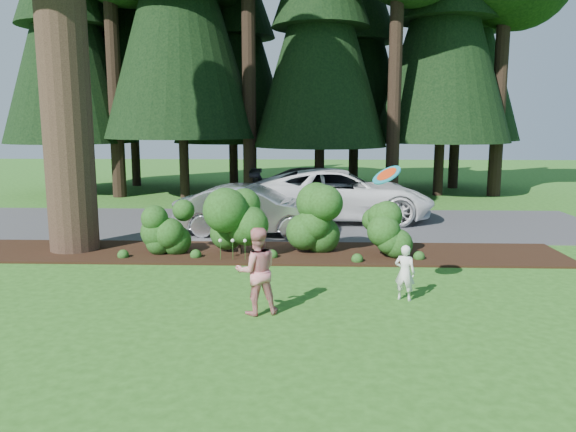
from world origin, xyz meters
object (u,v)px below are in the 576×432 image
(car_white_suv, at_px, (340,195))
(adult, at_px, (257,271))
(car_dark_suv, at_px, (329,191))
(frisbee, at_px, (387,175))
(child, at_px, (405,273))
(car_silver_wagon, at_px, (252,210))

(car_white_suv, height_order, adult, car_white_suv)
(car_dark_suv, xyz_separation_m, adult, (-1.65, -10.87, -0.09))
(car_white_suv, height_order, frisbee, frisbee)
(car_dark_suv, distance_m, child, 10.06)
(adult, bearing_deg, frisbee, -179.14)
(frisbee, bearing_deg, child, 22.44)
(car_white_suv, bearing_deg, car_dark_suv, 11.21)
(child, bearing_deg, car_silver_wagon, -36.02)
(car_silver_wagon, xyz_separation_m, car_white_suv, (2.74, 2.55, 0.14))
(car_dark_suv, distance_m, frisbee, 10.31)
(car_silver_wagon, distance_m, car_white_suv, 3.74)
(car_white_suv, height_order, car_dark_suv, car_white_suv)
(adult, bearing_deg, car_dark_suv, -114.61)
(car_dark_suv, bearing_deg, child, -176.69)
(child, bearing_deg, adult, 41.62)
(car_white_suv, xyz_separation_m, car_dark_suv, (-0.31, 1.40, -0.04))
(child, height_order, adult, adult)
(child, distance_m, adult, 2.88)
(car_silver_wagon, relative_size, child, 4.15)
(car_dark_suv, bearing_deg, car_white_suv, -170.37)
(child, xyz_separation_m, adult, (-2.73, -0.87, 0.24))
(car_silver_wagon, distance_m, frisbee, 7.14)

